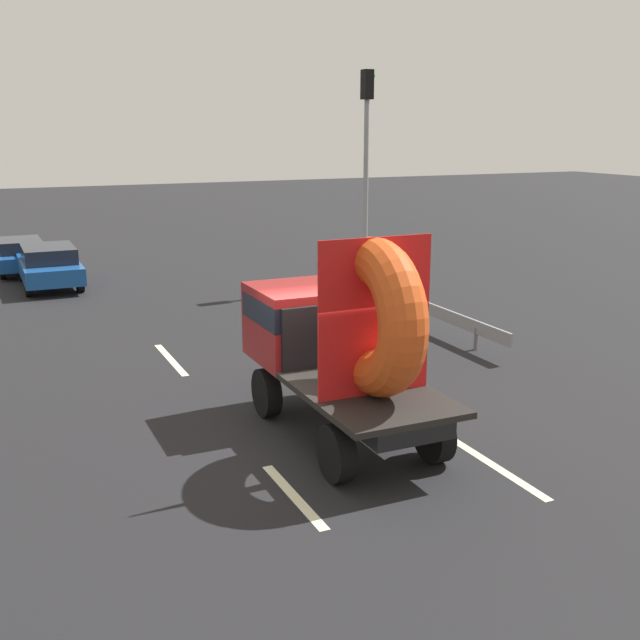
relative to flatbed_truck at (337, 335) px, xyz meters
The scene contains 10 objects.
ground_plane 1.76m from the flatbed_truck, 158.70° to the right, with size 120.00×120.00×0.00m, color black.
flatbed_truck is the anchor object (origin of this frame).
distant_sedan 15.50m from the flatbed_truck, 102.10° to the left, with size 1.78×4.15×1.36m.
traffic_light 12.90m from the flatbed_truck, 60.17° to the left, with size 0.42×0.36×6.87m.
guardrail 8.85m from the flatbed_truck, 53.84° to the left, with size 0.10×10.46×0.71m.
lane_dash_left_near 3.06m from the flatbed_truck, 129.90° to the right, with size 2.16×0.16×0.01m, color beige.
lane_dash_left_far 5.87m from the flatbed_truck, 106.81° to the left, with size 2.63×0.16×0.01m, color beige.
lane_dash_right_near 3.35m from the flatbed_truck, 55.65° to the right, with size 2.45×0.16×0.01m, color beige.
lane_dash_right_far 6.16m from the flatbed_truck, 74.07° to the left, with size 2.74×0.16×0.01m, color beige.
oncoming_car 18.73m from the flatbed_truck, 102.12° to the left, with size 1.60×3.72×1.21m.
Camera 1 is at (-5.17, -11.18, 5.16)m, focal length 43.21 mm.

